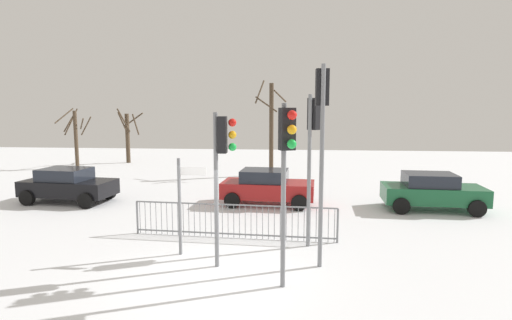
# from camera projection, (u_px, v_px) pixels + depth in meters

# --- Properties ---
(ground_plane) EXTENTS (60.00, 60.00, 0.00)m
(ground_plane) POSITION_uv_depth(u_px,v_px,m) (217.00, 275.00, 9.84)
(ground_plane) COLOR white
(traffic_light_foreground_right) EXTENTS (0.39, 0.53, 4.13)m
(traffic_light_foreground_right) POSITION_uv_depth(u_px,v_px,m) (287.00, 155.00, 8.69)
(traffic_light_foreground_right) COLOR slate
(traffic_light_foreground_right) RESTS_ON ground
(traffic_light_mid_left) EXTENTS (0.46, 0.47, 4.40)m
(traffic_light_mid_left) POSITION_uv_depth(u_px,v_px,m) (313.00, 136.00, 11.60)
(traffic_light_mid_left) COLOR slate
(traffic_light_mid_left) RESTS_ON ground
(traffic_light_rear_right) EXTENTS (0.34, 0.57, 5.08)m
(traffic_light_rear_right) POSITION_uv_depth(u_px,v_px,m) (322.00, 121.00, 10.04)
(traffic_light_rear_right) COLOR slate
(traffic_light_rear_right) RESTS_ON ground
(traffic_light_rear_left) EXTENTS (0.57, 0.33, 3.92)m
(traffic_light_rear_left) POSITION_uv_depth(u_px,v_px,m) (222.00, 155.00, 10.01)
(traffic_light_rear_left) COLOR slate
(traffic_light_rear_left) RESTS_ON ground
(direction_sign_post) EXTENTS (0.79, 0.09, 2.68)m
(direction_sign_post) POSITION_uv_depth(u_px,v_px,m) (182.00, 201.00, 11.05)
(direction_sign_post) COLOR slate
(direction_sign_post) RESTS_ON ground
(pedestrian_guard_railing) EXTENTS (6.39, 0.45, 1.07)m
(pedestrian_guard_railing) POSITION_uv_depth(u_px,v_px,m) (234.00, 220.00, 12.60)
(pedestrian_guard_railing) COLOR slate
(pedestrian_guard_railing) RESTS_ON ground
(car_red_trailing) EXTENTS (3.91, 2.15, 1.47)m
(car_red_trailing) POSITION_uv_depth(u_px,v_px,m) (267.00, 186.00, 16.97)
(car_red_trailing) COLOR maroon
(car_red_trailing) RESTS_ON ground
(car_green_near) EXTENTS (3.89, 2.11, 1.47)m
(car_green_near) POSITION_uv_depth(u_px,v_px,m) (432.00, 191.00, 16.03)
(car_green_near) COLOR #195933
(car_green_near) RESTS_ON ground
(car_black_mid) EXTENTS (3.95, 2.25, 1.47)m
(car_black_mid) POSITION_uv_depth(u_px,v_px,m) (68.00, 185.00, 17.36)
(car_black_mid) COLOR black
(car_black_mid) RESTS_ON ground
(bare_tree_left) EXTENTS (2.14, 1.78, 4.02)m
(bare_tree_left) POSITION_uv_depth(u_px,v_px,m) (76.00, 136.00, 27.25)
(bare_tree_left) COLOR #473828
(bare_tree_left) RESTS_ON ground
(bare_tree_centre) EXTENTS (1.66, 1.68, 3.99)m
(bare_tree_centre) POSITION_uv_depth(u_px,v_px,m) (128.00, 135.00, 29.82)
(bare_tree_centre) COLOR #473828
(bare_tree_centre) RESTS_ON ground
(bare_tree_right) EXTENTS (1.84, 1.90, 5.70)m
(bare_tree_right) POSITION_uv_depth(u_px,v_px,m) (271.00, 126.00, 24.20)
(bare_tree_right) COLOR #473828
(bare_tree_right) RESTS_ON ground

